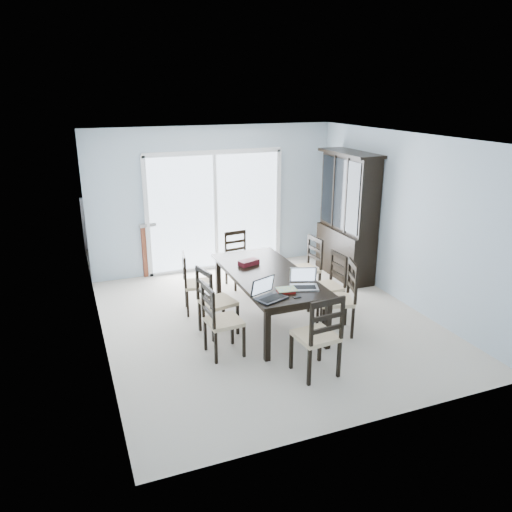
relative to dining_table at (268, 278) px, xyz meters
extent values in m
plane|color=beige|center=(0.00, 0.00, -0.67)|extent=(5.00, 5.00, 0.00)
plane|color=white|center=(0.00, 0.00, 1.93)|extent=(5.00, 5.00, 0.00)
cube|color=#ABBECC|center=(0.00, 2.50, 0.63)|extent=(4.50, 0.02, 2.60)
cube|color=#ABBECC|center=(-2.25, 0.00, 0.63)|extent=(0.02, 5.00, 2.60)
cube|color=#ABBECC|center=(2.25, 0.00, 0.63)|extent=(0.02, 5.00, 2.60)
cube|color=gray|center=(0.00, 3.50, -0.72)|extent=(4.50, 2.00, 0.10)
cube|color=#99999E|center=(0.00, 4.50, -0.12)|extent=(4.50, 0.06, 1.10)
cube|color=black|center=(0.00, 0.00, 0.06)|extent=(1.00, 2.20, 0.04)
cube|color=black|center=(0.00, 0.00, 0.00)|extent=(0.88, 2.08, 0.10)
cube|color=black|center=(-0.42, -1.00, -0.33)|extent=(0.07, 0.07, 0.69)
cube|color=black|center=(0.42, -1.00, -0.33)|extent=(0.07, 0.07, 0.69)
cube|color=black|center=(-0.42, 1.00, -0.33)|extent=(0.07, 0.07, 0.69)
cube|color=black|center=(0.42, 1.00, -0.33)|extent=(0.07, 0.07, 0.69)
cube|color=black|center=(2.01, 1.25, -0.25)|extent=(0.45, 1.30, 0.85)
cube|color=black|center=(2.04, 1.25, 0.83)|extent=(0.38, 1.30, 1.30)
cube|color=black|center=(2.01, 1.25, 1.50)|extent=(0.50, 1.38, 0.05)
cube|color=black|center=(1.84, 0.83, 0.83)|extent=(0.02, 0.36, 1.18)
cube|color=black|center=(1.84, 1.25, 0.83)|extent=(0.02, 0.36, 1.18)
cube|color=black|center=(1.84, 1.67, 0.83)|extent=(0.02, 0.36, 1.18)
cube|color=silver|center=(0.00, 2.48, 0.38)|extent=(2.40, 0.02, 2.10)
cube|color=white|center=(0.00, 2.46, 1.47)|extent=(2.52, 0.05, 0.08)
cube|color=white|center=(0.00, 2.46, 0.38)|extent=(0.06, 0.05, 2.10)
cube|color=white|center=(0.00, 2.46, -0.65)|extent=(2.52, 0.05, 0.05)
cube|color=black|center=(-1.06, -0.47, -0.46)|extent=(0.04, 0.04, 0.42)
cube|color=black|center=(-1.03, -0.84, -0.46)|extent=(0.04, 0.04, 0.42)
cube|color=black|center=(-0.68, -0.45, -0.46)|extent=(0.04, 0.04, 0.42)
cube|color=black|center=(-0.66, -0.82, -0.46)|extent=(0.04, 0.04, 0.42)
cube|color=#D4B48D|center=(-0.86, -0.64, -0.23)|extent=(0.44, 0.44, 0.05)
cube|color=black|center=(-0.98, 0.08, -0.46)|extent=(0.04, 0.04, 0.43)
cube|color=black|center=(-0.89, -0.29, -0.46)|extent=(0.04, 0.04, 0.43)
cube|color=black|center=(-0.61, 0.16, -0.46)|extent=(0.04, 0.04, 0.43)
cube|color=black|center=(-0.53, -0.21, -0.46)|extent=(0.04, 0.04, 0.43)
cube|color=#D4B48D|center=(-0.75, -0.06, -0.22)|extent=(0.50, 0.50, 0.05)
cube|color=black|center=(-0.96, 0.93, -0.47)|extent=(0.04, 0.04, 0.41)
cube|color=black|center=(-1.03, 0.57, -0.47)|extent=(0.04, 0.04, 0.41)
cube|color=black|center=(-0.61, 0.86, -0.47)|extent=(0.04, 0.04, 0.41)
cube|color=black|center=(-0.67, 0.51, -0.47)|extent=(0.04, 0.04, 0.41)
cube|color=#D4B48D|center=(-0.82, 0.72, -0.24)|extent=(0.46, 0.46, 0.05)
cube|color=black|center=(0.86, -0.89, -0.45)|extent=(0.05, 0.05, 0.45)
cube|color=black|center=(0.98, -0.51, -0.45)|extent=(0.05, 0.05, 0.45)
cube|color=black|center=(0.48, -0.77, -0.45)|extent=(0.05, 0.05, 0.45)
cube|color=black|center=(0.60, -0.39, -0.45)|extent=(0.05, 0.05, 0.45)
cube|color=#D4B48D|center=(0.73, -0.64, -0.20)|extent=(0.55, 0.55, 0.05)
cube|color=black|center=(1.09, -0.26, -0.47)|extent=(0.04, 0.04, 0.41)
cube|color=black|center=(1.07, 0.11, -0.47)|extent=(0.04, 0.04, 0.41)
cube|color=black|center=(0.73, -0.28, -0.47)|extent=(0.04, 0.04, 0.41)
cube|color=black|center=(0.70, 0.08, -0.47)|extent=(0.04, 0.04, 0.41)
cube|color=#D4B48D|center=(0.90, -0.09, -0.24)|extent=(0.43, 0.43, 0.05)
cube|color=black|center=(1.10, 0.49, -0.46)|extent=(0.04, 0.04, 0.43)
cube|color=black|center=(1.07, 0.87, -0.46)|extent=(0.04, 0.04, 0.43)
cube|color=black|center=(0.73, 0.46, -0.46)|extent=(0.04, 0.04, 0.43)
cube|color=black|center=(0.69, 0.84, -0.46)|extent=(0.04, 0.04, 0.43)
cube|color=#D4B48D|center=(0.90, 0.67, -0.22)|extent=(0.45, 0.45, 0.05)
cube|color=black|center=(-0.19, -1.68, -0.45)|extent=(0.04, 0.04, 0.46)
cube|color=black|center=(0.21, -1.64, -0.45)|extent=(0.04, 0.04, 0.46)
cube|color=black|center=(-0.22, -1.28, -0.45)|extent=(0.04, 0.04, 0.46)
cube|color=black|center=(0.18, -1.24, -0.45)|extent=(0.04, 0.04, 0.46)
cube|color=#D4B48D|center=(-0.01, -1.46, -0.19)|extent=(0.48, 0.48, 0.05)
cube|color=black|center=(0.27, 1.65, -0.47)|extent=(0.04, 0.04, 0.41)
cube|color=black|center=(-0.09, 1.61, -0.47)|extent=(0.04, 0.04, 0.41)
cube|color=black|center=(0.31, 1.29, -0.47)|extent=(0.04, 0.04, 0.41)
cube|color=black|center=(-0.05, 1.26, -0.47)|extent=(0.04, 0.04, 0.41)
cube|color=#D4B48D|center=(0.11, 1.45, -0.24)|extent=(0.44, 0.44, 0.05)
cube|color=black|center=(-0.32, -0.86, 0.09)|extent=(0.43, 0.37, 0.02)
cube|color=silver|center=(-0.32, -0.86, 0.21)|extent=(0.31, 0.16, 0.19)
cube|color=#B7B7BA|center=(0.22, -0.69, 0.09)|extent=(0.42, 0.35, 0.02)
cube|color=silver|center=(0.22, -0.69, 0.21)|extent=(0.31, 0.14, 0.19)
cube|color=maroon|center=(-0.05, -0.72, 0.09)|extent=(0.26, 0.22, 0.03)
cube|color=gold|center=(-0.04, -0.72, 0.11)|extent=(0.27, 0.22, 0.01)
cube|color=black|center=(0.00, -0.93, 0.08)|extent=(0.10, 0.05, 0.01)
cube|color=#4A0E1A|center=(-0.13, 0.41, 0.11)|extent=(0.33, 0.23, 0.07)
cube|color=maroon|center=(-0.60, 3.41, -0.22)|extent=(2.08, 1.92, 0.91)
cube|color=gray|center=(-0.60, 3.41, 0.27)|extent=(2.14, 1.98, 0.06)
camera|label=1|loc=(-2.53, -6.02, 2.52)|focal=35.00mm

